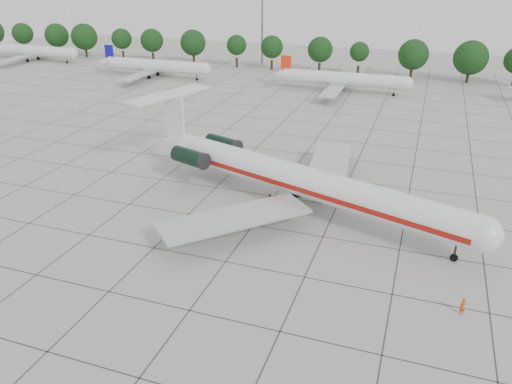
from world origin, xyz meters
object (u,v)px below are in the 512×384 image
bg_airliner_a (34,51)px  bg_airliner_c (343,79)px  bg_airliner_b (155,66)px  floodlight_mast (262,11)px  main_airliner (289,177)px  ground_crew (462,306)px

bg_airliner_a → bg_airliner_c: bearing=-5.2°
bg_airliner_b → floodlight_mast: size_ratio=1.11×
main_airliner → bg_airliner_c: size_ratio=1.60×
main_airliner → floodlight_mast: floodlight_mast is taller
bg_airliner_a → ground_crew: bearing=-35.4°
ground_crew → bg_airliner_a: bearing=-72.1°
ground_crew → bg_airliner_a: 143.19m
floodlight_mast → bg_airliner_a: bearing=-164.6°
bg_airliner_b → bg_airliner_c: (47.48, 0.01, 0.00)m
bg_airliner_a → main_airliner: bearing=-35.0°
ground_crew → bg_airliner_c: bearing=-109.0°
bg_airliner_a → bg_airliner_c: 93.33m
ground_crew → bg_airliner_b: (-71.23, 74.44, 2.13)m
ground_crew → bg_airliner_a: (-116.70, 82.94, 2.13)m
main_airliner → ground_crew: size_ratio=28.71×
bg_airliner_a → bg_airliner_c: size_ratio=1.00×
bg_airliner_a → floodlight_mast: 68.38m
bg_airliner_b → floodlight_mast: 34.78m
bg_airliner_b → floodlight_mast: bearing=53.5°
ground_crew → bg_airliner_b: bearing=-82.9°
bg_airliner_a → floodlight_mast: (65.00, 17.93, 11.37)m
ground_crew → bg_airliner_c: size_ratio=0.06×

